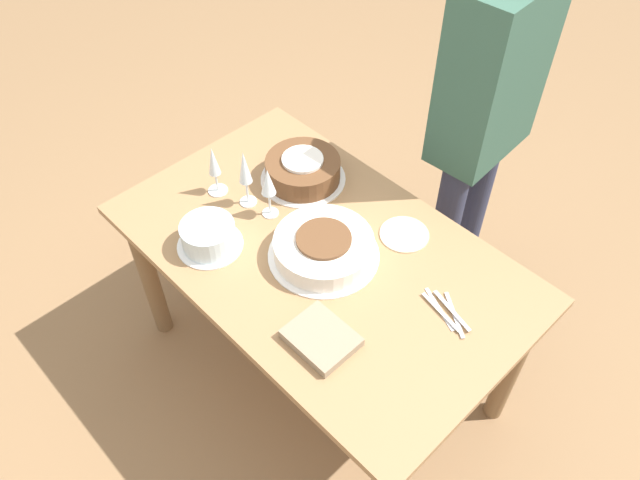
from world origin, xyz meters
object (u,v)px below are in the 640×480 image
object	(u,v)px
cake_front_chocolate	(303,170)
wine_glass_far	(268,184)
cake_center_white	(324,247)
cake_back_decorated	(209,236)
person_cutting	(486,105)
wine_glass_near	(214,165)
wine_glass_extra	(245,170)

from	to	relation	value
cake_front_chocolate	wine_glass_far	size ratio (longest dim) A/B	1.55
cake_center_white	wine_glass_far	distance (m)	0.28
cake_back_decorated	person_cutting	size ratio (longest dim) A/B	0.14
cake_center_white	cake_back_decorated	xyz separation A→B (m)	(0.29, 0.24, 0.01)
cake_front_chocolate	cake_back_decorated	world-z (taller)	cake_front_chocolate
cake_back_decorated	wine_glass_near	size ratio (longest dim) A/B	1.11
cake_center_white	person_cutting	world-z (taller)	person_cutting
cake_front_chocolate	wine_glass_near	world-z (taller)	wine_glass_near
cake_back_decorated	wine_glass_near	distance (m)	0.27
cake_front_chocolate	wine_glass_extra	size ratio (longest dim) A/B	1.36
cake_front_chocolate	wine_glass_far	distance (m)	0.23
cake_center_white	cake_front_chocolate	xyz separation A→B (m)	(0.32, -0.20, 0.01)
wine_glass_far	person_cutting	bearing A→B (deg)	-111.87
wine_glass_far	cake_front_chocolate	bearing A→B (deg)	-75.86
cake_center_white	cake_back_decorated	size ratio (longest dim) A/B	1.67
cake_front_chocolate	cake_back_decorated	bearing A→B (deg)	93.13
wine_glass_near	person_cutting	distance (m)	0.98
wine_glass_far	wine_glass_extra	size ratio (longest dim) A/B	0.88
cake_back_decorated	wine_glass_extra	distance (m)	0.26
cake_back_decorated	wine_glass_extra	world-z (taller)	wine_glass_extra
cake_back_decorated	wine_glass_near	world-z (taller)	wine_glass_near
wine_glass_far	person_cutting	xyz separation A→B (m)	(-0.31, -0.76, 0.09)
cake_center_white	wine_glass_near	distance (m)	0.49
cake_center_white	cake_front_chocolate	world-z (taller)	cake_front_chocolate
wine_glass_extra	cake_front_chocolate	bearing A→B (deg)	-101.65
wine_glass_near	cake_center_white	bearing A→B (deg)	-172.98
cake_center_white	wine_glass_extra	bearing A→B (deg)	2.87
cake_center_white	person_cutting	distance (m)	0.79
cake_front_chocolate	wine_glass_extra	distance (m)	0.25
cake_center_white	wine_glass_near	world-z (taller)	wine_glass_near
wine_glass_near	cake_back_decorated	bearing A→B (deg)	136.64
cake_back_decorated	person_cutting	xyz separation A→B (m)	(-0.33, -1.00, 0.19)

